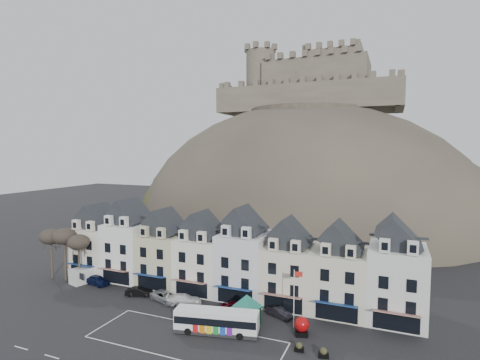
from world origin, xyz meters
name	(u,v)px	position (x,y,z in m)	size (l,w,h in m)	color
ground	(164,342)	(0.00, 0.00, 0.00)	(300.00, 300.00, 0.00)	black
coach_bay_markings	(186,340)	(2.00, 1.25, 0.00)	(22.00, 7.50, 0.01)	silver
townhouse_terrace	(225,257)	(0.15, 15.97, 5.30)	(54.40, 9.35, 11.80)	white
castle_hill	(308,225)	(1.25, 68.95, 0.11)	(100.00, 76.00, 68.00)	#3A342D
castle	(312,84)	(0.51, 75.93, 40.19)	(50.20, 22.20, 22.00)	brown
tree_left_far	(51,237)	(-29.00, 10.50, 6.90)	(3.61, 3.61, 8.24)	#31291F
tree_left_mid	(64,237)	(-26.00, 10.50, 7.24)	(3.78, 3.78, 8.64)	#31291F
tree_left_near	(79,243)	(-23.00, 10.50, 6.55)	(3.43, 3.43, 7.84)	#31291F
bus	(217,320)	(4.51, 3.98, 1.53)	(10.03, 4.23, 2.76)	#262628
bus_shelter	(247,301)	(6.96, 7.36, 2.90)	(5.60, 5.60, 3.74)	black
red_buoy	(302,326)	(13.76, 7.30, 1.09)	(1.77, 1.77, 2.13)	black
flagpole	(295,295)	(12.53, 8.77, 4.05)	(1.00, 0.31, 7.09)	silver
white_van	(87,274)	(-22.44, 11.56, 1.18)	(3.49, 5.58, 2.36)	silver
planter_west	(323,353)	(16.91, 3.50, 0.51)	(1.15, 0.76, 1.06)	black
planter_east	(299,347)	(14.33, 3.70, 0.47)	(1.02, 0.68, 0.98)	black
car_navy	(97,280)	(-19.73, 10.86, 0.75)	(1.77, 4.40, 1.50)	#0B143A
car_black	(139,292)	(-10.80, 9.65, 0.64)	(1.34, 3.86, 1.27)	black
car_silver	(166,297)	(-6.11, 9.50, 0.68)	(2.25, 4.81, 1.36)	gray
car_white	(184,299)	(-3.21, 9.58, 0.70)	(1.96, 4.82, 1.40)	white
car_maroon	(238,308)	(4.80, 9.78, 0.75)	(1.77, 4.39, 1.50)	#550410
car_charcoal	(279,312)	(10.00, 10.81, 0.61)	(1.29, 3.69, 1.22)	black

